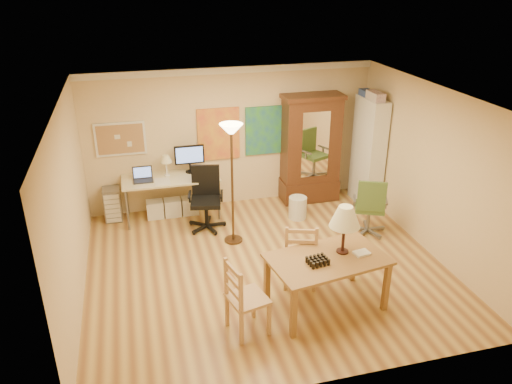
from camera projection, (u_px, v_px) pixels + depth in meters
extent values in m
plane|color=brown|center=(266.00, 266.00, 7.90)|extent=(5.50, 5.50, 0.00)
cube|color=white|center=(230.00, 70.00, 8.99)|extent=(5.50, 0.08, 0.12)
cube|color=#A7864E|center=(120.00, 139.00, 9.00)|extent=(0.90, 0.04, 0.62)
cube|color=yellow|center=(219.00, 134.00, 9.43)|extent=(0.80, 0.04, 1.00)
cube|color=#23648D|center=(264.00, 131.00, 9.64)|extent=(0.75, 0.04, 0.95)
cube|color=brown|center=(328.00, 259.00, 6.67)|extent=(1.69, 1.17, 0.04)
cube|color=brown|center=(294.00, 313.00, 6.24)|extent=(0.08, 0.08, 0.74)
cube|color=brown|center=(386.00, 287.00, 6.76)|extent=(0.08, 0.08, 0.74)
cube|color=brown|center=(267.00, 280.00, 6.90)|extent=(0.08, 0.08, 0.74)
cube|color=brown|center=(353.00, 258.00, 7.42)|extent=(0.08, 0.08, 0.74)
cylinder|color=black|center=(342.00, 251.00, 6.80)|extent=(0.17, 0.17, 0.02)
cylinder|color=black|center=(343.00, 238.00, 6.72)|extent=(0.04, 0.04, 0.42)
cone|color=beige|center=(345.00, 216.00, 6.58)|extent=(0.42, 0.42, 0.29)
cube|color=silver|center=(362.00, 253.00, 6.74)|extent=(0.23, 0.19, 0.03)
cube|color=black|center=(318.00, 261.00, 6.51)|extent=(0.32, 0.27, 0.08)
cube|color=tan|center=(300.00, 254.00, 7.29)|extent=(0.60, 0.58, 0.04)
cube|color=tan|center=(313.00, 263.00, 7.57)|extent=(0.05, 0.05, 0.47)
cube|color=tan|center=(285.00, 262.00, 7.59)|extent=(0.05, 0.05, 0.47)
cube|color=tan|center=(314.00, 277.00, 7.21)|extent=(0.05, 0.05, 0.47)
cube|color=tan|center=(285.00, 276.00, 7.23)|extent=(0.05, 0.05, 0.47)
cube|color=tan|center=(316.00, 245.00, 6.99)|extent=(0.05, 0.05, 0.55)
cube|color=tan|center=(286.00, 245.00, 7.01)|extent=(0.05, 0.05, 0.55)
cube|color=tan|center=(301.00, 242.00, 6.98)|extent=(0.41, 0.16, 0.05)
cube|color=tan|center=(248.00, 299.00, 6.32)|extent=(0.56, 0.58, 0.04)
cube|color=tan|center=(269.00, 319.00, 6.34)|extent=(0.05, 0.05, 0.47)
cube|color=tan|center=(254.00, 302.00, 6.67)|extent=(0.05, 0.05, 0.47)
cube|color=tan|center=(241.00, 329.00, 6.17)|extent=(0.05, 0.05, 0.47)
cube|color=tan|center=(227.00, 311.00, 6.50)|extent=(0.05, 0.05, 0.47)
cube|color=tan|center=(241.00, 294.00, 5.95)|extent=(0.05, 0.05, 0.55)
cube|color=tan|center=(226.00, 276.00, 6.29)|extent=(0.05, 0.05, 0.55)
cube|color=tan|center=(233.00, 281.00, 6.10)|extent=(0.13, 0.41, 0.05)
cylinder|color=#432E1A|center=(233.00, 240.00, 8.64)|extent=(0.31, 0.31, 0.03)
cylinder|color=#432E1A|center=(232.00, 187.00, 8.23)|extent=(0.04, 0.04, 1.97)
cone|color=#FFE0A5|center=(231.00, 129.00, 7.82)|extent=(0.38, 0.38, 0.16)
cube|color=beige|center=(171.00, 178.00, 9.17)|extent=(1.76, 0.77, 0.03)
cylinder|color=slate|center=(127.00, 211.00, 8.85)|extent=(0.04, 0.04, 0.77)
cylinder|color=slate|center=(219.00, 201.00, 9.23)|extent=(0.04, 0.04, 0.77)
cylinder|color=slate|center=(127.00, 196.00, 9.43)|extent=(0.04, 0.04, 0.77)
cylinder|color=slate|center=(213.00, 187.00, 9.81)|extent=(0.04, 0.04, 0.77)
cube|color=black|center=(143.00, 181.00, 8.99)|extent=(0.35, 0.24, 0.02)
cube|color=black|center=(142.00, 171.00, 9.10)|extent=(0.35, 0.06, 0.23)
cube|color=black|center=(189.00, 155.00, 9.25)|extent=(0.55, 0.04, 0.35)
cone|color=beige|center=(166.00, 159.00, 9.11)|extent=(0.22, 0.22, 0.13)
cube|color=silver|center=(162.00, 182.00, 8.98)|extent=(0.28, 0.35, 0.01)
cube|color=#963A1B|center=(204.00, 172.00, 9.22)|extent=(0.24, 0.18, 0.13)
cube|color=white|center=(155.00, 209.00, 9.40)|extent=(0.31, 0.26, 0.33)
cube|color=white|center=(173.00, 207.00, 9.47)|extent=(0.31, 0.26, 0.33)
cube|color=silver|center=(190.00, 205.00, 9.55)|extent=(0.31, 0.26, 0.33)
cylinder|color=black|center=(206.00, 215.00, 8.96)|extent=(0.07, 0.07, 0.44)
cube|color=black|center=(206.00, 202.00, 8.85)|extent=(0.61, 0.59, 0.08)
cube|color=black|center=(206.00, 180.00, 8.94)|extent=(0.50, 0.15, 0.57)
cube|color=black|center=(189.00, 195.00, 8.78)|extent=(0.11, 0.33, 0.03)
cube|color=black|center=(222.00, 194.00, 8.80)|extent=(0.11, 0.33, 0.03)
cylinder|color=slate|center=(368.00, 219.00, 8.82)|extent=(0.06, 0.06, 0.41)
cube|color=#465A28|center=(370.00, 207.00, 8.72)|extent=(0.65, 0.64, 0.07)
cube|color=#465A28|center=(372.00, 197.00, 8.39)|extent=(0.45, 0.24, 0.54)
cube|color=slate|center=(386.00, 201.00, 8.62)|extent=(0.16, 0.30, 0.03)
cube|color=slate|center=(355.00, 199.00, 8.70)|extent=(0.16, 0.30, 0.03)
cube|color=slate|center=(113.00, 204.00, 9.26)|extent=(0.31, 0.36, 0.63)
cube|color=silver|center=(113.00, 208.00, 9.09)|extent=(0.27, 0.02, 0.54)
cube|color=#391F0F|center=(310.00, 151.00, 9.80)|extent=(1.09, 0.50, 2.08)
cube|color=#391F0F|center=(309.00, 189.00, 10.14)|extent=(1.13, 0.54, 0.42)
cube|color=white|center=(316.00, 145.00, 9.50)|extent=(0.55, 0.01, 1.29)
cube|color=#391F0F|center=(313.00, 97.00, 9.36)|extent=(1.17, 0.56, 0.08)
cube|color=white|center=(368.00, 153.00, 9.64)|extent=(0.32, 0.85, 2.12)
cube|color=#993333|center=(367.00, 182.00, 9.72)|extent=(0.19, 0.42, 0.25)
cube|color=#334C99|center=(364.00, 115.00, 9.53)|extent=(0.19, 0.30, 0.21)
cylinder|color=silver|center=(298.00, 208.00, 9.36)|extent=(0.34, 0.34, 0.42)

